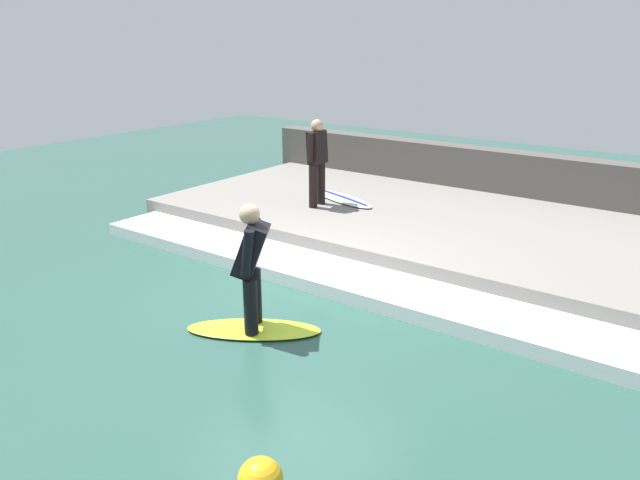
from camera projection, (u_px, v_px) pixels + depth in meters
name	position (u px, v px, depth m)	size (l,w,h in m)	color
ground_plane	(295.00, 300.00, 8.44)	(28.00, 28.00, 0.00)	#2D564C
concrete_ledge	(418.00, 224.00, 11.06)	(4.40, 9.36, 0.39)	gray
back_wall	(475.00, 177.00, 12.80)	(0.50, 9.83, 1.21)	#544F49
wave_foam_crest	(329.00, 275.00, 9.01)	(1.03, 8.90, 0.20)	white
surfboard_riding	(254.00, 329.00, 7.54)	(1.37, 1.68, 0.06)	#BFE02D
surfer_riding	(251.00, 261.00, 7.26)	(0.58, 0.59, 1.54)	black
surfer_waiting_near	(317.00, 158.00, 11.24)	(0.54, 0.29, 1.58)	black
surfboard_waiting_near	(343.00, 198.00, 11.88)	(0.99, 1.71, 0.07)	silver
marker_buoy	(260.00, 480.00, 4.79)	(0.36, 0.36, 0.36)	yellow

